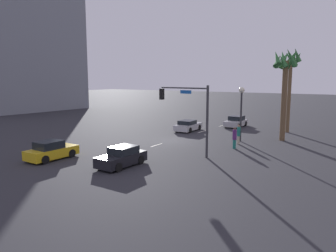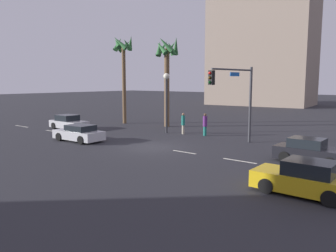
{
  "view_description": "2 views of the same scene",
  "coord_description": "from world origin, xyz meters",
  "px_view_note": "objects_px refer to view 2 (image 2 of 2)",
  "views": [
    {
      "loc": [
        27.44,
        17.31,
        6.28
      ],
      "look_at": [
        1.24,
        0.23,
        1.65
      ],
      "focal_mm": 34.83,
      "sensor_mm": 36.0,
      "label": 1
    },
    {
      "loc": [
        15.66,
        -17.85,
        4.64
      ],
      "look_at": [
        1.84,
        -0.46,
        1.71
      ],
      "focal_mm": 36.21,
      "sensor_mm": 36.0,
      "label": 2
    }
  ],
  "objects_px": {
    "traffic_signal": "(237,92)",
    "car_0": "(310,152)",
    "palm_tree_0": "(123,57)",
    "palm_tree_1": "(167,63)",
    "car_3": "(79,133)",
    "building_1": "(264,22)",
    "streetlamp": "(167,91)",
    "pedestrian_0": "(205,124)",
    "car_1": "(69,123)",
    "pedestrian_1": "(183,123)",
    "car_2": "(305,179)"
  },
  "relations": [
    {
      "from": "car_2",
      "to": "pedestrian_1",
      "type": "bearing_deg",
      "value": 143.15
    },
    {
      "from": "palm_tree_1",
      "to": "building_1",
      "type": "xyz_separation_m",
      "value": [
        -6.14,
        38.02,
        9.66
      ]
    },
    {
      "from": "car_0",
      "to": "car_3",
      "type": "height_order",
      "value": "car_0"
    },
    {
      "from": "car_1",
      "to": "building_1",
      "type": "height_order",
      "value": "building_1"
    },
    {
      "from": "palm_tree_1",
      "to": "pedestrian_0",
      "type": "bearing_deg",
      "value": -22.32
    },
    {
      "from": "car_1",
      "to": "palm_tree_0",
      "type": "distance_m",
      "value": 9.41
    },
    {
      "from": "traffic_signal",
      "to": "pedestrian_1",
      "type": "relative_size",
      "value": 3.03
    },
    {
      "from": "car_1",
      "to": "building_1",
      "type": "xyz_separation_m",
      "value": [
        0.27,
        45.44,
        15.52
      ]
    },
    {
      "from": "streetlamp",
      "to": "palm_tree_0",
      "type": "bearing_deg",
      "value": 162.23
    },
    {
      "from": "palm_tree_0",
      "to": "pedestrian_1",
      "type": "bearing_deg",
      "value": -12.76
    },
    {
      "from": "palm_tree_1",
      "to": "building_1",
      "type": "bearing_deg",
      "value": 99.17
    },
    {
      "from": "car_2",
      "to": "traffic_signal",
      "type": "xyz_separation_m",
      "value": [
        -7.3,
        8.14,
        3.24
      ]
    },
    {
      "from": "building_1",
      "to": "streetlamp",
      "type": "bearing_deg",
      "value": -82.9
    },
    {
      "from": "car_0",
      "to": "pedestrian_0",
      "type": "relative_size",
      "value": 2.03
    },
    {
      "from": "car_2",
      "to": "palm_tree_0",
      "type": "distance_m",
      "value": 27.07
    },
    {
      "from": "palm_tree_0",
      "to": "palm_tree_1",
      "type": "xyz_separation_m",
      "value": [
        5.47,
        0.77,
        -0.74
      ]
    },
    {
      "from": "car_0",
      "to": "palm_tree_1",
      "type": "height_order",
      "value": "palm_tree_1"
    },
    {
      "from": "palm_tree_0",
      "to": "car_3",
      "type": "bearing_deg",
      "value": -61.9
    },
    {
      "from": "car_1",
      "to": "building_1",
      "type": "bearing_deg",
      "value": 89.67
    },
    {
      "from": "palm_tree_1",
      "to": "building_1",
      "type": "relative_size",
      "value": 0.28
    },
    {
      "from": "pedestrian_0",
      "to": "palm_tree_0",
      "type": "relative_size",
      "value": 0.2
    },
    {
      "from": "car_3",
      "to": "building_1",
      "type": "distance_m",
      "value": 51.75
    },
    {
      "from": "pedestrian_1",
      "to": "palm_tree_1",
      "type": "height_order",
      "value": "palm_tree_1"
    },
    {
      "from": "pedestrian_0",
      "to": "palm_tree_1",
      "type": "xyz_separation_m",
      "value": [
        -6.29,
        2.58,
        5.47
      ]
    },
    {
      "from": "car_0",
      "to": "car_1",
      "type": "relative_size",
      "value": 0.97
    },
    {
      "from": "car_1",
      "to": "car_3",
      "type": "xyz_separation_m",
      "value": [
        6.37,
        -3.54,
        -0.03
      ]
    },
    {
      "from": "streetlamp",
      "to": "pedestrian_0",
      "type": "height_order",
      "value": "streetlamp"
    },
    {
      "from": "pedestrian_0",
      "to": "building_1",
      "type": "bearing_deg",
      "value": 107.01
    },
    {
      "from": "streetlamp",
      "to": "palm_tree_0",
      "type": "relative_size",
      "value": 0.56
    },
    {
      "from": "traffic_signal",
      "to": "car_0",
      "type": "bearing_deg",
      "value": -20.83
    },
    {
      "from": "car_3",
      "to": "pedestrian_1",
      "type": "bearing_deg",
      "value": 61.72
    },
    {
      "from": "streetlamp",
      "to": "palm_tree_1",
      "type": "relative_size",
      "value": 0.59
    },
    {
      "from": "car_2",
      "to": "pedestrian_1",
      "type": "height_order",
      "value": "pedestrian_1"
    },
    {
      "from": "car_0",
      "to": "pedestrian_0",
      "type": "xyz_separation_m",
      "value": [
        -9.96,
        4.56,
        0.37
      ]
    },
    {
      "from": "car_1",
      "to": "traffic_signal",
      "type": "bearing_deg",
      "value": 8.4
    },
    {
      "from": "palm_tree_0",
      "to": "palm_tree_1",
      "type": "bearing_deg",
      "value": 8.05
    },
    {
      "from": "traffic_signal",
      "to": "pedestrian_0",
      "type": "bearing_deg",
      "value": 150.45
    },
    {
      "from": "building_1",
      "to": "car_0",
      "type": "bearing_deg",
      "value": -68.57
    },
    {
      "from": "car_1",
      "to": "streetlamp",
      "type": "height_order",
      "value": "streetlamp"
    },
    {
      "from": "car_3",
      "to": "pedestrian_1",
      "type": "height_order",
      "value": "pedestrian_1"
    },
    {
      "from": "car_1",
      "to": "car_2",
      "type": "bearing_deg",
      "value": -13.19
    },
    {
      "from": "car_1",
      "to": "pedestrian_1",
      "type": "xyz_separation_m",
      "value": [
        10.66,
        4.44,
        0.38
      ]
    },
    {
      "from": "car_3",
      "to": "car_2",
      "type": "bearing_deg",
      "value": -6.81
    },
    {
      "from": "car_1",
      "to": "traffic_signal",
      "type": "xyz_separation_m",
      "value": [
        16.84,
        2.48,
        3.27
      ]
    },
    {
      "from": "car_0",
      "to": "palm_tree_1",
      "type": "xyz_separation_m",
      "value": [
        -16.25,
        7.14,
        5.85
      ]
    },
    {
      "from": "car_0",
      "to": "car_3",
      "type": "relative_size",
      "value": 0.92
    },
    {
      "from": "car_3",
      "to": "pedestrian_1",
      "type": "distance_m",
      "value": 9.07
    },
    {
      "from": "traffic_signal",
      "to": "building_1",
      "type": "height_order",
      "value": "building_1"
    },
    {
      "from": "car_3",
      "to": "streetlamp",
      "type": "xyz_separation_m",
      "value": [
        2.72,
        7.56,
        3.23
      ]
    },
    {
      "from": "pedestrian_1",
      "to": "streetlamp",
      "type": "bearing_deg",
      "value": -165.22
    }
  ]
}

